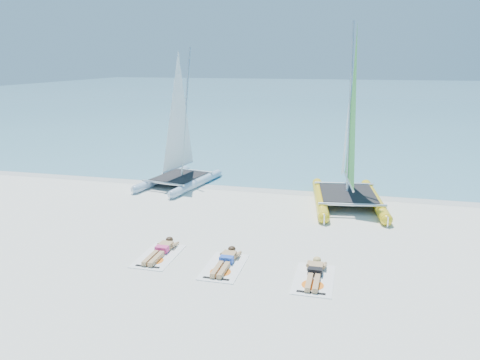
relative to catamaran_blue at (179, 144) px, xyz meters
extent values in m
plane|color=silver|center=(4.32, -5.28, -1.85)|extent=(140.00, 140.00, 0.00)
cube|color=#7AB9CB|center=(4.32, 57.72, -1.84)|extent=(140.00, 115.00, 0.01)
cube|color=silver|center=(4.32, 0.22, -1.84)|extent=(140.00, 1.40, 0.01)
cylinder|color=#A5C3D8|center=(-0.91, 0.08, -1.67)|extent=(1.10, 4.06, 0.36)
cone|color=#A5C3D8|center=(-0.49, 2.28, -1.67)|extent=(0.43, 0.57, 0.34)
cylinder|color=#A5C3D8|center=(0.87, -0.26, -1.67)|extent=(1.10, 4.06, 0.36)
cone|color=#A5C3D8|center=(1.29, 1.94, -1.67)|extent=(0.43, 0.57, 0.34)
cube|color=black|center=(-0.02, -0.09, -1.46)|extent=(2.13, 2.52, 0.03)
cylinder|color=silver|center=(0.12, 0.62, 1.33)|extent=(0.28, 1.07, 5.60)
cylinder|color=yellow|center=(6.34, -1.38, -1.64)|extent=(1.05, 4.71, 0.41)
cone|color=yellow|center=(5.99, 1.18, -1.64)|extent=(0.47, 0.65, 0.39)
cylinder|color=yellow|center=(8.42, -1.10, -1.64)|extent=(1.05, 4.71, 0.41)
cone|color=yellow|center=(8.07, 1.47, -1.64)|extent=(0.47, 0.65, 0.39)
cube|color=black|center=(7.38, -1.24, -1.40)|extent=(2.35, 2.83, 0.03)
cylinder|color=silver|center=(7.27, -0.41, 1.83)|extent=(0.27, 1.24, 6.47)
cube|color=white|center=(2.29, -7.63, -1.84)|extent=(1.00, 1.85, 0.02)
cube|color=tan|center=(2.29, -7.20, -1.73)|extent=(0.36, 0.55, 0.17)
cube|color=#EA3783|center=(2.29, -7.40, -1.72)|extent=(0.37, 0.22, 0.17)
cube|color=tan|center=(2.29, -8.00, -1.76)|extent=(0.31, 0.85, 0.13)
sphere|color=tan|center=(2.29, -6.83, -1.69)|extent=(0.21, 0.21, 0.21)
ellipsoid|color=#322012|center=(2.29, -6.82, -1.65)|extent=(0.22, 0.24, 0.15)
cube|color=white|center=(4.31, -7.87, -1.84)|extent=(1.00, 1.85, 0.02)
cube|color=tan|center=(4.31, -7.44, -1.73)|extent=(0.36, 0.55, 0.17)
cube|color=blue|center=(4.31, -7.64, -1.72)|extent=(0.37, 0.22, 0.17)
cube|color=tan|center=(4.31, -8.24, -1.76)|extent=(0.31, 0.85, 0.13)
sphere|color=tan|center=(4.31, -7.07, -1.69)|extent=(0.21, 0.21, 0.21)
ellipsoid|color=#322012|center=(4.31, -7.06, -1.65)|extent=(0.22, 0.24, 0.15)
cube|color=white|center=(6.74, -8.02, -1.84)|extent=(1.00, 1.85, 0.02)
cube|color=tan|center=(6.74, -7.59, -1.73)|extent=(0.36, 0.55, 0.17)
cube|color=black|center=(6.74, -7.79, -1.72)|extent=(0.37, 0.22, 0.17)
cube|color=tan|center=(6.74, -8.39, -1.76)|extent=(0.31, 0.85, 0.13)
sphere|color=tan|center=(6.74, -7.22, -1.69)|extent=(0.21, 0.21, 0.21)
ellipsoid|color=#DAB566|center=(6.74, -7.21, -1.65)|extent=(0.22, 0.24, 0.15)
camera|label=1|loc=(7.57, -19.09, 3.62)|focal=35.00mm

